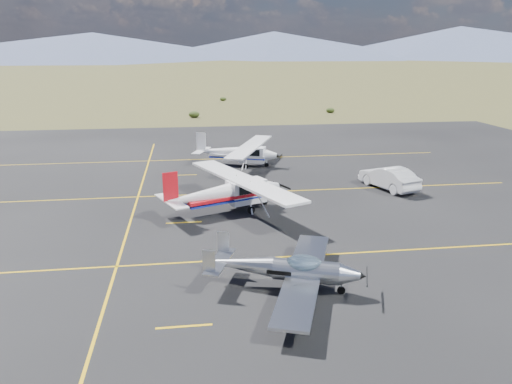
# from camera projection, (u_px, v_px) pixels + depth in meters

# --- Properties ---
(ground) EXTENTS (1600.00, 1600.00, 0.00)m
(ground) POSITION_uv_depth(u_px,v_px,m) (255.00, 278.00, 21.31)
(ground) COLOR #383D1C
(ground) RESTS_ON ground
(apron) EXTENTS (72.00, 72.00, 0.02)m
(apron) POSITION_uv_depth(u_px,v_px,m) (238.00, 223.00, 27.97)
(apron) COLOR black
(apron) RESTS_ON ground
(aircraft_low_wing) EXTENTS (6.27, 8.45, 1.86)m
(aircraft_low_wing) POSITION_uv_depth(u_px,v_px,m) (288.00, 269.00, 20.07)
(aircraft_low_wing) COLOR silver
(aircraft_low_wing) RESTS_ON apron
(aircraft_cessna) EXTENTS (8.24, 11.06, 2.89)m
(aircraft_cessna) POSITION_uv_depth(u_px,v_px,m) (227.00, 191.00, 29.54)
(aircraft_cessna) COLOR white
(aircraft_cessna) RESTS_ON apron
(aircraft_plain) EXTENTS (7.39, 10.18, 2.64)m
(aircraft_plain) POSITION_uv_depth(u_px,v_px,m) (238.00, 152.00, 41.34)
(aircraft_plain) COLOR white
(aircraft_plain) RESTS_ON apron
(sedan) EXTENTS (3.06, 5.03, 1.57)m
(sedan) POSITION_uv_depth(u_px,v_px,m) (389.00, 178.00, 34.61)
(sedan) COLOR silver
(sedan) RESTS_ON apron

